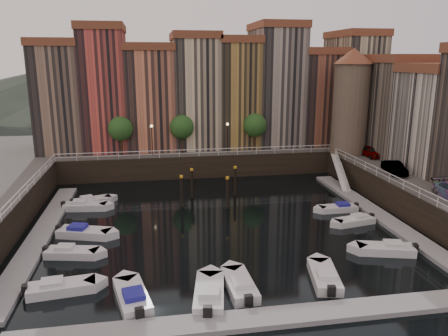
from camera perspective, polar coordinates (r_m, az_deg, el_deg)
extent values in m
plane|color=black|center=(43.00, -0.79, -6.99)|extent=(200.00, 200.00, 0.00)
cube|color=black|center=(67.40, -4.22, 2.10)|extent=(80.00, 20.00, 3.00)
cube|color=gray|center=(42.76, -22.78, -8.02)|extent=(2.00, 28.00, 0.35)
cube|color=gray|center=(47.20, 19.33, -5.64)|extent=(2.00, 28.00, 0.35)
cube|color=gray|center=(28.01, 4.91, -19.04)|extent=(30.00, 2.00, 0.35)
cone|color=#2D382D|center=(151.77, -19.01, 10.14)|extent=(80.00, 80.00, 14.00)
cone|color=#2D382D|center=(150.20, -5.52, 11.56)|extent=(100.00, 100.00, 18.00)
cone|color=#2D382D|center=(156.89, 7.58, 10.51)|extent=(70.00, 70.00, 12.00)
cube|color=#7F6451|center=(64.48, -20.45, 8.36)|extent=(6.00, 10.00, 14.00)
cube|color=brown|center=(64.28, -21.03, 15.01)|extent=(6.30, 10.30, 1.00)
cube|color=#C4473D|center=(63.59, -15.23, 9.58)|extent=(5.80, 10.00, 16.00)
cube|color=brown|center=(63.56, -15.74, 17.23)|extent=(6.10, 10.30, 1.00)
cube|color=#CD7454|center=(63.41, -9.56, 8.73)|extent=(6.50, 10.00, 13.50)
cube|color=brown|center=(63.17, -9.83, 15.29)|extent=(6.80, 10.30, 1.00)
cube|color=beige|center=(63.68, -3.79, 9.59)|extent=(6.20, 10.00, 15.00)
cube|color=brown|center=(63.56, -3.91, 16.80)|extent=(6.50, 10.30, 1.00)
cube|color=#A27D3B|center=(64.58, 1.50, 9.46)|extent=(5.60, 10.00, 14.50)
cube|color=brown|center=(64.42, 1.55, 16.34)|extent=(5.90, 10.30, 1.00)
cube|color=gray|center=(65.93, 6.71, 10.33)|extent=(6.40, 10.00, 16.50)
cube|color=brown|center=(65.95, 6.94, 17.94)|extent=(6.70, 10.30, 1.00)
cube|color=brown|center=(68.06, 11.75, 8.77)|extent=(6.00, 10.00, 13.00)
cube|color=brown|center=(67.80, 12.05, 14.67)|extent=(6.30, 10.30, 1.00)
cube|color=tan|center=(70.34, 16.39, 9.69)|extent=(5.90, 10.00, 15.50)
cube|color=brown|center=(70.27, 16.87, 16.40)|extent=(6.20, 10.30, 1.00)
cube|color=#6E6153|center=(61.45, 22.68, 6.98)|extent=(9.00, 8.00, 12.00)
cube|color=brown|center=(61.11, 23.26, 13.02)|extent=(9.30, 8.30, 1.00)
cube|color=beige|center=(54.96, 27.02, 5.28)|extent=(9.00, 8.00, 11.00)
cylinder|color=#6B5B4C|center=(60.49, 16.15, 7.41)|extent=(4.60, 4.60, 12.00)
cone|color=brown|center=(60.14, 16.61, 13.85)|extent=(5.20, 5.20, 2.00)
cylinder|color=black|center=(59.06, -13.24, 2.72)|extent=(0.30, 0.30, 2.40)
sphere|color=#1E4719|center=(58.65, -13.37, 5.02)|extent=(3.20, 3.20, 3.20)
cylinder|color=black|center=(59.08, -5.47, 3.04)|extent=(0.30, 0.30, 2.40)
sphere|color=#1E4719|center=(58.67, -5.52, 5.34)|extent=(3.20, 3.20, 3.20)
cylinder|color=black|center=(60.61, 4.01, 3.35)|extent=(0.30, 0.30, 2.40)
sphere|color=#1E4719|center=(60.21, 4.05, 5.59)|extent=(3.20, 3.20, 3.20)
cylinder|color=black|center=(57.81, -9.37, 3.47)|extent=(0.12, 0.12, 4.00)
sphere|color=#FFD88C|center=(57.48, -9.45, 5.43)|extent=(0.36, 0.36, 0.36)
cylinder|color=black|center=(58.69, 0.45, 3.82)|extent=(0.12, 0.12, 4.00)
sphere|color=#FFD88C|center=(58.37, 0.45, 5.75)|extent=(0.36, 0.36, 0.36)
cube|color=white|center=(57.16, -3.29, 2.45)|extent=(36.00, 0.08, 0.08)
cube|color=white|center=(57.25, -3.29, 2.01)|extent=(36.00, 0.06, 0.06)
cube|color=white|center=(47.01, 21.62, -1.10)|extent=(0.08, 34.00, 0.08)
cube|color=white|center=(47.12, 21.57, -1.63)|extent=(0.06, 34.00, 0.06)
cube|color=white|center=(42.03, -25.65, -3.24)|extent=(0.08, 34.00, 0.08)
cube|color=white|center=(42.16, -25.59, -3.82)|extent=(0.06, 34.00, 0.06)
cube|color=white|center=(56.52, 14.96, -0.44)|extent=(2.78, 8.26, 2.81)
cube|color=white|center=(56.40, 14.99, 0.05)|extent=(1.93, 8.32, 3.65)
cylinder|color=black|center=(46.91, -5.55, -3.29)|extent=(0.32, 0.32, 3.60)
cylinder|color=#C88F17|center=(46.40, -5.60, -1.11)|extent=(0.36, 0.36, 0.25)
cylinder|color=black|center=(49.73, -4.21, -2.25)|extent=(0.32, 0.32, 3.60)
cylinder|color=#C88F17|center=(49.25, -4.25, -0.19)|extent=(0.36, 0.36, 0.25)
cylinder|color=black|center=(46.16, 0.45, -3.52)|extent=(0.32, 0.32, 3.60)
cylinder|color=#C88F17|center=(45.64, 0.46, -1.30)|extent=(0.36, 0.36, 0.25)
cylinder|color=black|center=(50.57, 1.45, -1.94)|extent=(0.32, 0.32, 3.60)
cylinder|color=#C88F17|center=(50.09, 1.47, 0.09)|extent=(0.36, 0.36, 0.25)
cube|color=silver|center=(32.70, -20.41, -14.50)|extent=(4.59, 2.23, 0.75)
cube|color=silver|center=(32.55, -21.56, -13.85)|extent=(1.54, 1.37, 0.50)
cube|color=black|center=(32.87, -24.58, -14.27)|extent=(0.41, 0.54, 0.70)
cube|color=silver|center=(37.73, -19.20, -10.47)|extent=(4.39, 2.44, 0.71)
cube|color=silver|center=(37.77, -20.07, -9.81)|extent=(1.53, 1.38, 0.47)
cube|color=black|center=(38.47, -22.28, -9.88)|extent=(0.42, 0.53, 0.66)
cube|color=silver|center=(41.33, -17.73, -8.11)|extent=(5.01, 3.16, 0.80)
cube|color=navy|center=(41.43, -18.58, -7.41)|extent=(1.81, 1.67, 0.53)
cube|color=black|center=(42.33, -20.77, -7.45)|extent=(0.52, 0.62, 0.74)
cube|color=silver|center=(48.44, -17.65, -4.84)|extent=(4.54, 2.21, 0.74)
cube|color=silver|center=(48.46, -18.37, -4.34)|extent=(1.52, 1.35, 0.50)
cube|color=black|center=(49.00, -20.26, -4.54)|extent=(0.41, 0.53, 0.70)
cube|color=silver|center=(50.15, -16.85, -4.16)|extent=(4.34, 2.72, 0.69)
cube|color=silver|center=(49.94, -17.51, -3.79)|extent=(1.56, 1.44, 0.46)
cube|color=black|center=(49.79, -19.27, -4.21)|extent=(0.45, 0.54, 0.64)
cube|color=silver|center=(38.59, 20.32, -9.97)|extent=(4.78, 2.84, 0.76)
cube|color=silver|center=(38.57, 21.27, -9.33)|extent=(1.69, 1.55, 0.51)
cube|color=black|center=(39.16, 23.71, -9.54)|extent=(0.48, 0.58, 0.71)
cube|color=silver|center=(38.68, 20.68, -10.00)|extent=(4.25, 2.45, 0.68)
cube|color=silver|center=(38.68, 21.52, -9.42)|extent=(1.49, 1.36, 0.45)
cube|color=black|center=(39.24, 23.67, -9.58)|extent=(0.42, 0.52, 0.64)
cube|color=silver|center=(44.09, 16.62, -6.68)|extent=(4.16, 2.26, 0.67)
cube|color=silver|center=(44.27, 17.21, -6.09)|extent=(1.44, 1.30, 0.45)
cube|color=black|center=(45.25, 18.72, -6.01)|extent=(0.39, 0.50, 0.63)
cube|color=silver|center=(47.20, 14.65, -5.17)|extent=(3.92, 1.53, 0.67)
cube|color=navy|center=(47.29, 15.27, -4.66)|extent=(1.25, 1.07, 0.45)
cube|color=black|center=(47.98, 16.90, -4.73)|extent=(0.31, 0.45, 0.62)
cube|color=silver|center=(30.33, -11.90, -16.19)|extent=(2.80, 5.02, 0.81)
cube|color=navy|center=(29.54, -11.71, -15.98)|extent=(1.58, 1.75, 0.54)
cube|color=black|center=(28.09, -10.97, -18.15)|extent=(0.61, 0.48, 0.75)
cube|color=silver|center=(30.07, -1.93, -16.11)|extent=(2.73, 5.20, 0.84)
cube|color=silver|center=(29.24, -1.99, -15.92)|extent=(1.60, 1.78, 0.56)
cube|color=black|center=(27.72, -2.14, -18.30)|extent=(0.62, 0.48, 0.79)
cube|color=silver|center=(31.10, 2.03, -15.07)|extent=(1.96, 4.65, 0.78)
cube|color=silver|center=(30.35, 2.34, -14.86)|extent=(1.31, 1.51, 0.52)
cube|color=black|center=(28.97, 3.23, -16.87)|extent=(0.53, 0.39, 0.73)
cube|color=silver|center=(32.93, 12.95, -13.69)|extent=(2.66, 4.88, 0.79)
cube|color=silver|center=(32.17, 13.21, -13.46)|extent=(1.52, 1.69, 0.52)
cube|color=black|center=(30.74, 13.85, -15.33)|extent=(0.59, 0.46, 0.73)
imported|color=gray|center=(59.51, 18.72, 1.94)|extent=(1.79, 4.16, 1.40)
imported|color=gray|center=(51.61, 21.36, -0.09)|extent=(1.95, 4.31, 1.37)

